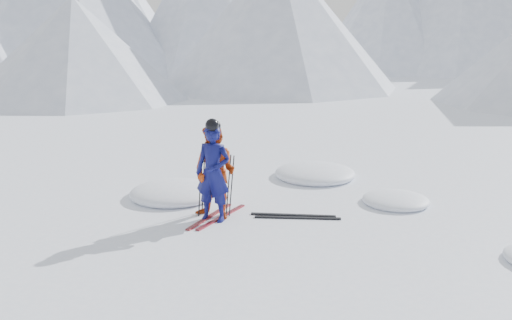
# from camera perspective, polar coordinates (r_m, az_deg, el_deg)

# --- Properties ---
(ground) EXTENTS (160.00, 160.00, 0.00)m
(ground) POSITION_cam_1_polar(r_m,az_deg,el_deg) (10.56, 8.73, -6.74)
(ground) COLOR white
(ground) RESTS_ON ground
(skier_blue) EXTENTS (0.77, 0.58, 1.90)m
(skier_blue) POSITION_cam_1_polar(r_m,az_deg,el_deg) (10.43, -4.55, -1.39)
(skier_blue) COLOR #0D0F51
(skier_blue) RESTS_ON ground
(skier_red) EXTENTS (1.08, 0.95, 1.85)m
(skier_red) POSITION_cam_1_polar(r_m,az_deg,el_deg) (10.60, -4.35, -1.30)
(skier_red) COLOR #B5390E
(skier_red) RESTS_ON ground
(pole_blue_left) EXTENTS (0.13, 0.09, 1.27)m
(pole_blue_left) POSITION_cam_1_polar(r_m,az_deg,el_deg) (10.73, -5.91, -2.77)
(pole_blue_left) COLOR black
(pole_blue_left) RESTS_ON ground
(pole_blue_right) EXTENTS (0.13, 0.07, 1.27)m
(pole_blue_right) POSITION_cam_1_polar(r_m,az_deg,el_deg) (10.70, -2.92, -2.75)
(pole_blue_right) COLOR black
(pole_blue_right) RESTS_ON ground
(pole_red_left) EXTENTS (0.12, 0.10, 1.23)m
(pole_red_left) POSITION_cam_1_polar(r_m,az_deg,el_deg) (10.98, -5.57, -2.48)
(pole_red_left) COLOR black
(pole_red_left) RESTS_ON ground
(pole_red_right) EXTENTS (0.12, 0.09, 1.23)m
(pole_red_right) POSITION_cam_1_polar(r_m,az_deg,el_deg) (10.76, -2.59, -2.75)
(pole_red_right) COLOR black
(pole_red_right) RESTS_ON ground
(ski_worn_left) EXTENTS (0.56, 1.66, 0.03)m
(ski_worn_left) POSITION_cam_1_polar(r_m,az_deg,el_deg) (10.89, -4.89, -5.93)
(ski_worn_left) COLOR black
(ski_worn_left) RESTS_ON ground
(ski_worn_right) EXTENTS (0.67, 1.63, 0.03)m
(ski_worn_right) POSITION_cam_1_polar(r_m,az_deg,el_deg) (10.84, -3.64, -5.99)
(ski_worn_right) COLOR black
(ski_worn_right) RESTS_ON ground
(ski_loose_a) EXTENTS (1.70, 0.15, 0.03)m
(ski_loose_a) POSITION_cam_1_polar(r_m,az_deg,el_deg) (10.94, 3.93, -5.81)
(ski_loose_a) COLOR black
(ski_loose_a) RESTS_ON ground
(ski_loose_b) EXTENTS (1.70, 0.21, 0.03)m
(ski_loose_b) POSITION_cam_1_polar(r_m,az_deg,el_deg) (10.80, 4.40, -6.08)
(ski_loose_b) COLOR black
(ski_loose_b) RESTS_ON ground
(snow_lumps) EXTENTS (8.53, 6.43, 0.45)m
(snow_lumps) POSITION_cam_1_polar(r_m,az_deg,el_deg) (12.45, 3.74, -3.51)
(snow_lumps) COLOR white
(snow_lumps) RESTS_ON ground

